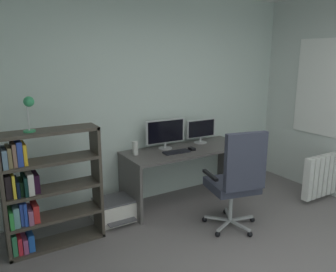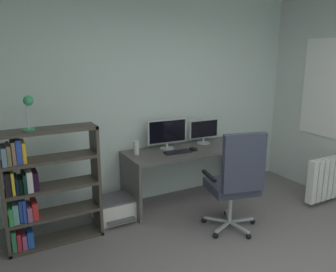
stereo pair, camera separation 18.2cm
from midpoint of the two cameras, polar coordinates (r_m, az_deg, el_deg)
name	(u,v)px [view 1 (the left image)]	position (r m, az deg, el deg)	size (l,w,h in m)	color
wall_back	(147,100)	(4.45, -4.79, 6.14)	(4.42, 0.10, 2.71)	silver
desk	(186,161)	(4.48, 1.92, -4.35)	(1.68, 0.65, 0.73)	#544F4D
monitor_main	(165,132)	(4.36, -1.67, 0.63)	(0.55, 0.18, 0.39)	#B2B5B7
monitor_secondary	(201,130)	(4.67, 4.46, 1.08)	(0.45, 0.18, 0.33)	#B2B5B7
keyboard	(176,152)	(4.24, 0.22, -2.72)	(0.34, 0.13, 0.02)	black
computer_mouse	(192,149)	(4.35, 2.85, -2.19)	(0.06, 0.10, 0.03)	black
desktop_speaker	(135,148)	(4.16, -6.83, -2.07)	(0.07, 0.07, 0.17)	silver
office_chair	(237,178)	(3.73, 10.26, -6.99)	(0.64, 0.63, 1.17)	#B7BABC
bookshelf	(41,191)	(3.64, -22.08, -8.72)	(0.96, 0.28, 1.23)	#3F3830
desk_lamp	(29,107)	(3.42, -23.96, 4.49)	(0.12, 0.11, 0.33)	#349B60
printer	(114,210)	(4.18, -10.35, -12.18)	(0.48, 0.48, 0.26)	white
radiator	(330,174)	(5.10, 24.80, -5.80)	(1.00, 0.10, 0.57)	white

